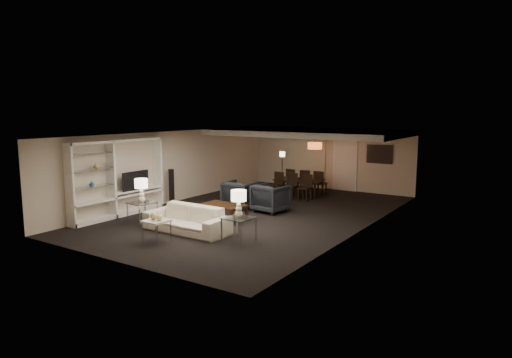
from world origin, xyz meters
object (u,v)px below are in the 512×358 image
(armchair_left, at_px, (240,194))
(chair_nr, at_px, (305,188))
(coffee_table, at_px, (223,212))
(chair_fl, at_px, (293,180))
(chair_nl, at_px, (276,185))
(side_table_left, at_px, (142,213))
(table_lamp_left, at_px, (141,191))
(pendant_light, at_px, (315,146))
(marble_table, at_px, (157,231))
(sofa, at_px, (187,219))
(vase_amber, at_px, (96,166))
(chair_fm, at_px, (306,181))
(vase_blue, at_px, (92,184))
(floor_speaker, at_px, (172,187))
(chair_nm, at_px, (290,186))
(floor_lamp, at_px, (282,170))
(dining_table, at_px, (298,188))
(table_lamp_right, at_px, (239,204))
(armchair_right, at_px, (271,198))
(television, at_px, (133,180))
(side_table_right, at_px, (239,230))

(armchair_left, distance_m, chair_nr, 2.61)
(coffee_table, bearing_deg, chair_fl, 96.14)
(coffee_table, relative_size, chair_nl, 1.42)
(side_table_left, xyz_separation_m, table_lamp_left, (0.00, 0.00, 0.65))
(pendant_light, height_order, marble_table, pendant_light)
(sofa, height_order, vase_amber, vase_amber)
(chair_fm, bearing_deg, vase_blue, 62.02)
(chair_nr, bearing_deg, marble_table, -92.29)
(armchair_left, xyz_separation_m, chair_fm, (0.63, 3.60, 0.02))
(sofa, bearing_deg, chair_fm, 90.47)
(floor_speaker, relative_size, chair_nm, 1.33)
(table_lamp_left, relative_size, chair_fm, 0.74)
(chair_fl, bearing_deg, vase_blue, 75.25)
(floor_speaker, height_order, floor_lamp, floor_lamp)
(dining_table, relative_size, chair_nl, 1.92)
(sofa, distance_m, table_lamp_left, 1.80)
(coffee_table, height_order, floor_speaker, floor_speaker)
(table_lamp_left, bearing_deg, sofa, 0.00)
(table_lamp_right, distance_m, chair_fl, 7.28)
(floor_speaker, xyz_separation_m, chair_fl, (2.30, 4.47, -0.15))
(dining_table, bearing_deg, armchair_right, -83.79)
(side_table_left, distance_m, floor_lamp, 7.24)
(vase_blue, bearing_deg, table_lamp_left, 28.75)
(chair_nr, bearing_deg, chair_nm, -176.91)
(chair_fl, distance_m, floor_lamp, 0.81)
(vase_amber, xyz_separation_m, floor_lamp, (1.73, 7.72, -0.87))
(pendant_light, relative_size, floor_lamp, 0.34)
(pendant_light, height_order, armchair_right, pendant_light)
(pendant_light, distance_m, floor_lamp, 2.37)
(coffee_table, bearing_deg, armchair_right, 70.56)
(floor_speaker, xyz_separation_m, floor_lamp, (1.62, 4.78, 0.16))
(vase_blue, bearing_deg, armchair_right, 48.20)
(coffee_table, xyz_separation_m, chair_nr, (0.63, 4.00, 0.23))
(table_lamp_left, height_order, chair_nl, table_lamp_left)
(chair_nr, bearing_deg, television, -123.72)
(armchair_right, relative_size, floor_lamp, 0.64)
(television, bearing_deg, floor_lamp, -14.90)
(television, distance_m, chair_fm, 6.79)
(television, bearing_deg, floor_speaker, -2.85)
(vase_amber, xyz_separation_m, chair_fm, (3.01, 7.41, -1.18))
(floor_speaker, bearing_deg, dining_table, 56.95)
(side_table_left, bearing_deg, coffee_table, 43.26)
(vase_blue, bearing_deg, floor_lamp, 77.66)
(television, distance_m, vase_amber, 1.46)
(sofa, bearing_deg, floor_speaker, 140.45)
(armchair_right, relative_size, table_lamp_left, 1.44)
(side_table_right, bearing_deg, floor_lamp, 112.23)
(chair_fm, bearing_deg, table_lamp_left, 69.53)
(side_table_right, height_order, chair_fm, chair_fm)
(side_table_right, bearing_deg, armchair_left, 124.88)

